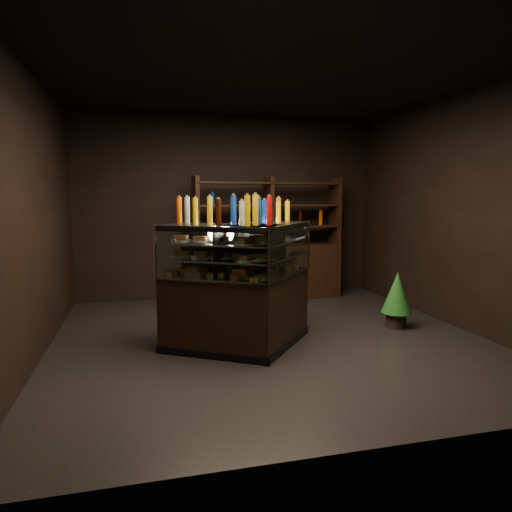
{
  "coord_description": "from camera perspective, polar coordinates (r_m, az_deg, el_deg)",
  "views": [
    {
      "loc": [
        -1.45,
        -5.08,
        1.66
      ],
      "look_at": [
        -0.26,
        -0.37,
        1.05
      ],
      "focal_mm": 32.0,
      "sensor_mm": 36.0,
      "label": 1
    }
  ],
  "objects": [
    {
      "name": "bottles_top",
      "position": [
        4.96,
        -1.61,
        5.64
      ],
      "size": [
        1.34,
        0.87,
        0.3
      ],
      "color": "#0F38B2",
      "rests_on": "display_case"
    },
    {
      "name": "display_case",
      "position": [
        5.1,
        -1.56,
        -6.32
      ],
      "size": [
        1.87,
        1.4,
        1.39
      ],
      "rotation": [
        0.0,
        0.0,
        0.17
      ],
      "color": "black",
      "rests_on": "ground"
    },
    {
      "name": "ground",
      "position": [
        5.54,
        1.68,
        -10.25
      ],
      "size": [
        5.0,
        5.0,
        0.0
      ],
      "primitive_type": "plane",
      "color": "black",
      "rests_on": "ground"
    },
    {
      "name": "room_shell",
      "position": [
        5.29,
        1.76,
        10.24
      ],
      "size": [
        5.02,
        5.02,
        3.01
      ],
      "color": "black",
      "rests_on": "ground"
    },
    {
      "name": "food_display",
      "position": [
        4.99,
        -1.57,
        0.43
      ],
      "size": [
        1.51,
        1.01,
        0.43
      ],
      "color": "#B57941",
      "rests_on": "display_case"
    },
    {
      "name": "potted_conifer",
      "position": [
        6.16,
        17.24,
        -4.27
      ],
      "size": [
        0.38,
        0.38,
        0.82
      ],
      "rotation": [
        0.0,
        0.0,
        0.15
      ],
      "color": "black",
      "rests_on": "ground"
    },
    {
      "name": "back_shelving",
      "position": [
        7.48,
        1.58,
        -0.89
      ],
      "size": [
        2.46,
        0.57,
        2.0
      ],
      "rotation": [
        0.0,
        0.0,
        0.06
      ],
      "color": "black",
      "rests_on": "ground"
    }
  ]
}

